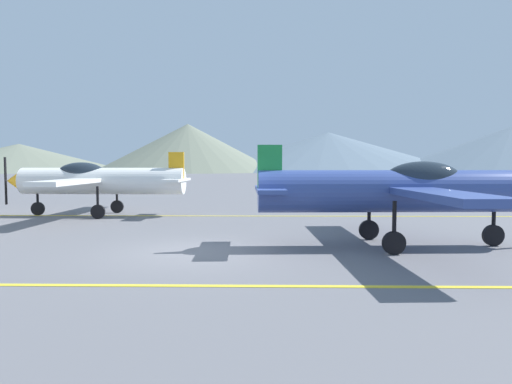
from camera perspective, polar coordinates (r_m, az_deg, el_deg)
ground_plane at (r=12.17m, az=-7.25°, el=-7.37°), size 400.00×400.00×0.00m
apron_line_near at (r=8.95m, az=-10.40°, el=-11.34°), size 80.00×0.16×0.01m
apron_line_far at (r=20.30m, az=-3.88°, el=-2.97°), size 80.00×0.16×0.01m
airplane_near at (r=13.30m, az=17.39°, el=0.29°), size 8.13×9.37×2.81m
airplane_mid at (r=21.51m, az=-19.22°, el=1.41°), size 8.11×9.35×2.81m
hill_left at (r=151.92m, az=-27.27°, el=3.78°), size 62.92×62.92×8.18m
hill_centerleft at (r=135.81m, az=-8.42°, el=5.42°), size 53.17×53.17×13.89m
hill_centerright at (r=152.28m, az=8.88°, el=4.95°), size 84.40×84.40×12.57m
hill_right at (r=150.42m, az=29.16°, el=4.66°), size 71.95×71.95×13.04m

